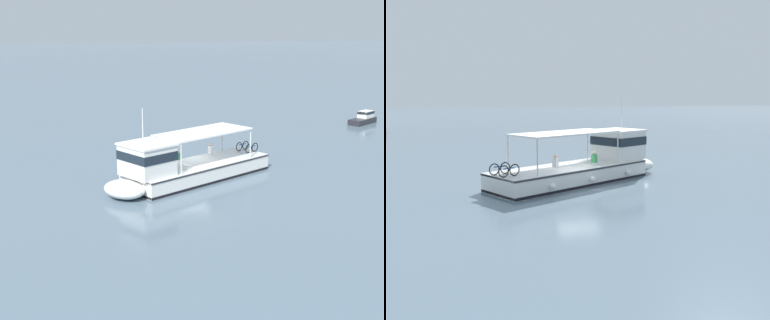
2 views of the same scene
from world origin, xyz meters
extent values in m
plane|color=slate|center=(0.00, 0.00, 0.00)|extent=(400.00, 400.00, 0.00)
cube|color=white|center=(1.42, 0.19, 0.55)|extent=(8.32, 10.90, 1.10)
ellipsoid|color=white|center=(4.63, -5.12, 0.55)|extent=(3.66, 3.40, 1.01)
cube|color=black|center=(1.42, 0.19, 0.10)|extent=(8.35, 10.92, 0.16)
cube|color=#2D2D33|center=(1.42, 0.19, 1.02)|extent=(8.37, 10.93, 0.10)
cube|color=white|center=(3.70, -3.57, 2.05)|extent=(3.67, 3.63, 1.90)
cube|color=#19232D|center=(3.70, -3.57, 2.38)|extent=(3.75, 3.70, 0.56)
cube|color=white|center=(3.70, -3.57, 3.06)|extent=(3.89, 3.85, 0.12)
cube|color=white|center=(1.19, 0.58, 3.15)|extent=(5.98, 7.26, 0.10)
cylinder|color=silver|center=(4.04, -1.50, 2.10)|extent=(0.08, 0.08, 2.00)
cylinder|color=silver|center=(1.71, -2.91, 2.10)|extent=(0.08, 0.08, 2.00)
cylinder|color=silver|center=(0.68, 4.06, 2.10)|extent=(0.08, 0.08, 2.00)
cylinder|color=silver|center=(-1.65, 2.66, 2.10)|extent=(0.08, 0.08, 2.00)
cylinder|color=silver|center=(3.85, -3.83, 4.22)|extent=(0.06, 0.06, 2.20)
sphere|color=white|center=(1.66, -3.64, 0.50)|extent=(0.36, 0.36, 0.36)
sphere|color=white|center=(-0.05, -0.81, 0.50)|extent=(0.36, 0.36, 0.36)
sphere|color=white|center=(-1.65, 1.84, 0.50)|extent=(0.36, 0.36, 0.36)
torus|color=black|center=(-0.54, 4.32, 1.43)|extent=(0.39, 0.60, 0.66)
torus|color=black|center=(-0.90, 4.92, 1.43)|extent=(0.39, 0.60, 0.66)
cylinder|color=#1E478C|center=(-0.72, 4.62, 1.55)|extent=(0.41, 0.63, 0.06)
torus|color=black|center=(-1.31, 3.86, 1.43)|extent=(0.39, 0.60, 0.66)
torus|color=black|center=(-1.67, 4.45, 1.43)|extent=(0.39, 0.60, 0.66)
cylinder|color=#1E478C|center=(-1.49, 4.16, 1.55)|extent=(0.41, 0.63, 0.06)
cube|color=white|center=(-0.23, 1.44, 1.56)|extent=(0.39, 0.35, 0.52)
sphere|color=tan|center=(-0.23, 1.44, 1.93)|extent=(0.20, 0.20, 0.20)
cube|color=#338C4C|center=(1.10, -1.20, 1.56)|extent=(0.39, 0.35, 0.52)
sphere|color=beige|center=(1.10, -1.20, 1.93)|extent=(0.20, 0.20, 0.20)
cube|color=#232328|center=(-14.85, 21.03, 0.28)|extent=(3.06, 3.72, 0.56)
cube|color=white|center=(-15.20, 21.56, 0.91)|extent=(1.76, 1.92, 0.70)
cube|color=#19232D|center=(-15.20, 21.56, 1.09)|extent=(1.78, 1.94, 0.28)
camera|label=1|loc=(37.75, -8.07, 10.70)|focal=53.59mm
camera|label=2|loc=(-24.64, 5.55, 5.36)|focal=40.85mm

